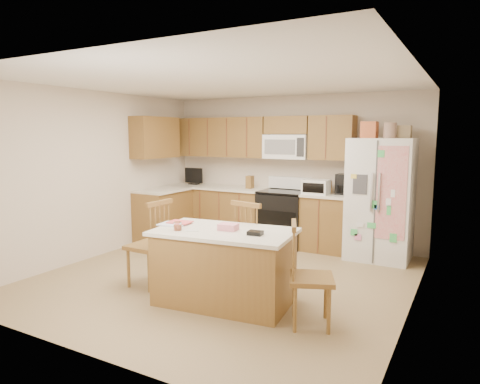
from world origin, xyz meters
The scene contains 9 objects.
ground centered at (0.00, 0.00, 0.00)m, with size 4.50×4.50×0.00m, color olive.
room_shell centered at (0.00, 0.00, 1.44)m, with size 4.60×4.60×2.52m.
cabinetry centered at (-0.98, 1.79, 0.91)m, with size 3.36×1.56×2.15m.
stove centered at (0.00, 1.94, 0.47)m, with size 0.76×0.65×1.13m.
refrigerator centered at (1.57, 1.87, 0.92)m, with size 0.90×0.79×2.04m.
island centered at (0.42, -0.71, 0.42)m, with size 1.61×1.04×0.91m.
windsor_chair_left centered at (-0.66, -0.68, 0.51)m, with size 0.45×0.47×1.07m.
windsor_chair_back centered at (0.46, -0.07, 0.50)m, with size 0.54×0.52×1.06m.
windsor_chair_right centered at (1.42, -0.80, 0.48)m, with size 0.55×0.56×1.02m.
Camera 1 is at (2.76, -4.61, 1.86)m, focal length 32.00 mm.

